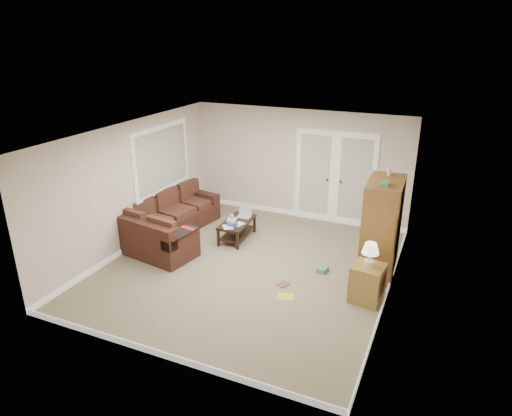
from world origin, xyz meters
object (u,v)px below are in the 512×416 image
at_px(sectional_sofa, 166,226).
at_px(side_cabinet, 367,280).
at_px(coffee_table, 237,229).
at_px(tv_armoire, 381,227).

relative_size(sectional_sofa, side_cabinet, 2.73).
height_order(coffee_table, tv_armoire, tv_armoire).
bearing_deg(coffee_table, side_cabinet, -25.47).
bearing_deg(tv_armoire, side_cabinet, -92.01).
relative_size(tv_armoire, side_cabinet, 1.81).
bearing_deg(sectional_sofa, coffee_table, 34.34).
bearing_deg(tv_armoire, sectional_sofa, -176.79).
relative_size(coffee_table, tv_armoire, 0.54).
distance_m(coffee_table, tv_armoire, 3.00).
bearing_deg(sectional_sofa, side_cabinet, 0.97).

